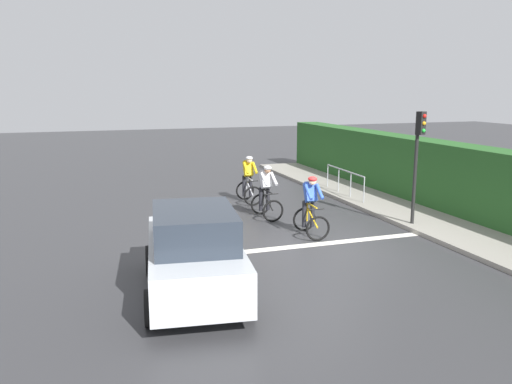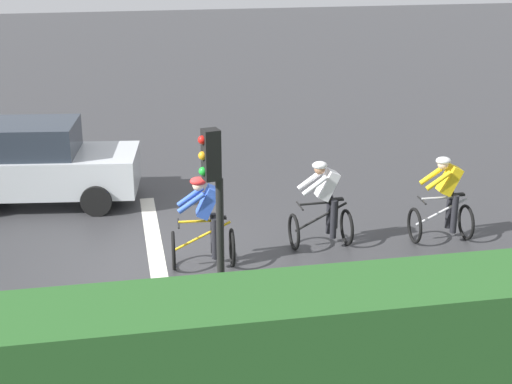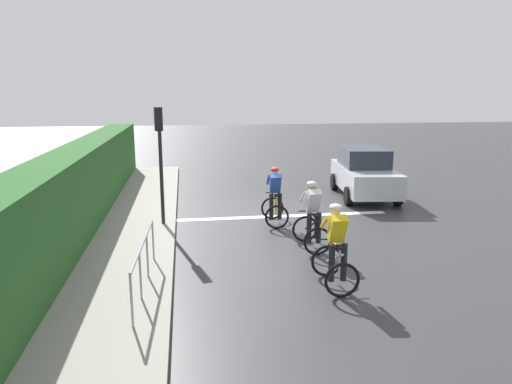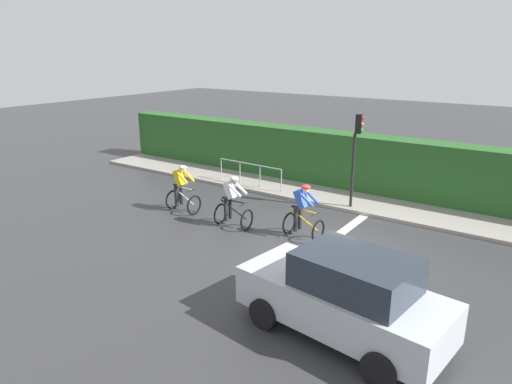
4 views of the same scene
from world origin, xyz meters
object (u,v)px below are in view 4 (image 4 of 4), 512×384
(cyclist_lead, at_px, (182,189))
(cyclist_second, at_px, (232,203))
(cyclist_mid, at_px, (303,212))
(traffic_light_near_crossing, at_px, (356,147))
(pedestrian_railing_kerbside, at_px, (250,169))
(car_silver, at_px, (345,296))

(cyclist_lead, height_order, cyclist_second, same)
(cyclist_lead, bearing_deg, cyclist_mid, -86.10)
(cyclist_second, relative_size, traffic_light_near_crossing, 0.50)
(traffic_light_near_crossing, distance_m, pedestrian_railing_kerbside, 4.73)
(cyclist_lead, relative_size, car_silver, 0.39)
(cyclist_mid, relative_size, pedestrian_railing_kerbside, 0.54)
(cyclist_lead, xyz_separation_m, traffic_light_near_crossing, (3.48, -4.77, 1.43))
(cyclist_lead, height_order, traffic_light_near_crossing, traffic_light_near_crossing)
(car_silver, distance_m, pedestrian_railing_kerbside, 10.30)
(cyclist_lead, height_order, cyclist_mid, same)
(cyclist_mid, distance_m, pedestrian_railing_kerbside, 5.41)
(cyclist_lead, xyz_separation_m, cyclist_mid, (0.31, -4.54, 0.00))
(cyclist_lead, bearing_deg, car_silver, -115.11)
(pedestrian_railing_kerbside, bearing_deg, car_silver, -134.44)
(cyclist_second, bearing_deg, pedestrian_railing_kerbside, 27.98)
(cyclist_lead, relative_size, pedestrian_railing_kerbside, 0.54)
(cyclist_lead, xyz_separation_m, pedestrian_railing_kerbside, (3.64, -0.27, -0.02))
(car_silver, relative_size, traffic_light_near_crossing, 1.28)
(cyclist_second, height_order, traffic_light_near_crossing, traffic_light_near_crossing)
(cyclist_mid, height_order, car_silver, car_silver)
(cyclist_mid, relative_size, car_silver, 0.39)
(cyclist_mid, height_order, traffic_light_near_crossing, traffic_light_near_crossing)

